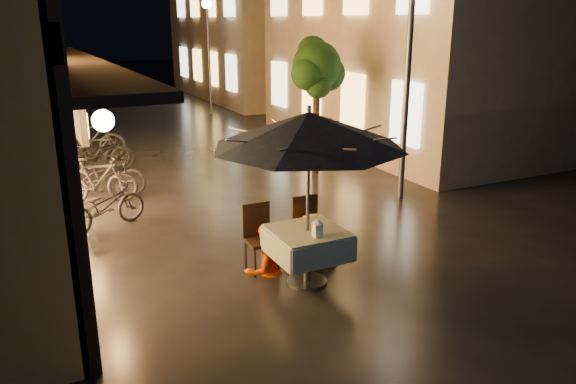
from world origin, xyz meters
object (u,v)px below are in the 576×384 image
patio_umbrella (309,130)px  table_lantern (317,227)px  bicycle_0 (104,206)px  streetlamp_near (409,51)px  person_yellow (314,216)px  cafe_table (307,243)px  person_orange (265,227)px

patio_umbrella → table_lantern: 1.26m
bicycle_0 → streetlamp_near: bearing=-122.6°
streetlamp_near → patio_umbrella: (-3.50, -2.55, -0.77)m
table_lantern → person_yellow: 0.88m
streetlamp_near → person_yellow: bearing=-146.8°
streetlamp_near → patio_umbrella: bearing=-143.9°
cafe_table → streetlamp_near: bearing=36.1°
cafe_table → bicycle_0: bicycle_0 is taller
cafe_table → table_lantern: size_ratio=3.96×
patio_umbrella → person_orange: bearing=123.1°
patio_umbrella → person_yellow: 1.52m
patio_umbrella → table_lantern: size_ratio=10.27×
cafe_table → bicycle_0: 4.02m
person_orange → person_yellow: person_yellow is taller
table_lantern → person_orange: size_ratio=0.18×
table_lantern → bicycle_0: 4.28m
table_lantern → person_yellow: (0.38, 0.77, -0.15)m
streetlamp_near → cafe_table: 4.92m
streetlamp_near → bicycle_0: (-5.67, 0.83, -2.50)m
streetlamp_near → patio_umbrella: 4.40m
streetlamp_near → cafe_table: size_ratio=4.27×
streetlamp_near → bicycle_0: 6.25m
cafe_table → person_orange: (-0.38, 0.58, 0.10)m
cafe_table → patio_umbrella: bearing=45.0°
streetlamp_near → table_lantern: 4.92m
cafe_table → person_orange: size_ratio=0.72×
table_lantern → streetlamp_near: bearing=38.8°
streetlamp_near → person_orange: size_ratio=3.09×
table_lantern → person_orange: bearing=114.0°
person_yellow → bicycle_0: size_ratio=0.96×
person_orange → bicycle_0: person_orange is taller
streetlamp_near → person_yellow: (-3.12, -2.04, -2.15)m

